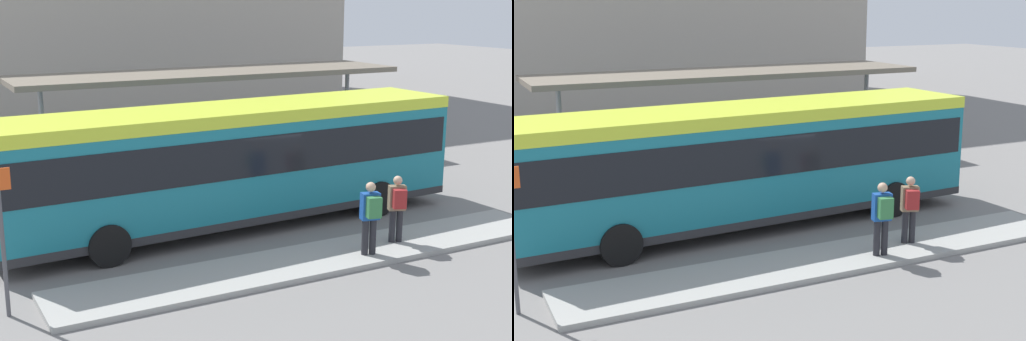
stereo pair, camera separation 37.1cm
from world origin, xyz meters
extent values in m
plane|color=slate|center=(0.00, 0.00, 0.00)|extent=(120.00, 120.00, 0.00)
cube|color=#9E9E99|center=(0.61, -3.23, 0.06)|extent=(12.34, 1.80, 0.12)
cube|color=#197284|center=(0.00, 0.00, 1.73)|extent=(12.24, 2.97, 2.75)
cube|color=#C6DB33|center=(0.00, 0.00, 2.95)|extent=(12.27, 3.00, 0.30)
cube|color=black|center=(0.00, 0.00, 2.06)|extent=(12.00, 2.99, 0.96)
cube|color=black|center=(6.05, 0.28, 2.06)|extent=(0.18, 2.23, 1.06)
cube|color=#28282B|center=(0.00, 0.00, 0.45)|extent=(12.26, 2.99, 0.20)
cylinder|color=black|center=(3.71, 1.33, 0.48)|extent=(0.97, 0.32, 0.96)
cylinder|color=black|center=(3.81, -0.99, 0.48)|extent=(0.97, 0.32, 0.96)
cylinder|color=black|center=(-3.81, 0.99, 0.48)|extent=(0.97, 0.32, 0.96)
cylinder|color=black|center=(-3.71, -1.33, 0.48)|extent=(0.97, 0.32, 0.96)
cylinder|color=#232328|center=(1.48, -3.59, 0.53)|extent=(0.15, 0.15, 0.82)
cylinder|color=#232328|center=(1.66, -3.63, 0.53)|extent=(0.15, 0.15, 0.82)
cube|color=#194799|center=(1.57, -3.61, 1.24)|extent=(0.45, 0.31, 0.61)
cube|color=#337542|center=(1.52, -3.82, 1.27)|extent=(0.34, 0.26, 0.46)
sphere|color=tan|center=(1.57, -3.61, 1.68)|extent=(0.22, 0.22, 0.22)
cylinder|color=#232328|center=(2.56, -3.18, 0.51)|extent=(0.15, 0.15, 0.78)
cylinder|color=#232328|center=(2.73, -3.24, 0.51)|extent=(0.15, 0.15, 0.78)
cube|color=#7A664C|center=(2.64, -3.21, 1.19)|extent=(0.44, 0.34, 0.59)
cube|color=maroon|center=(2.57, -3.40, 1.22)|extent=(0.34, 0.29, 0.45)
sphere|color=tan|center=(2.64, -3.21, 1.61)|extent=(0.21, 0.21, 0.21)
torus|color=black|center=(9.55, 3.29, 0.34)|extent=(0.08, 0.69, 0.69)
torus|color=black|center=(9.51, 4.22, 0.34)|extent=(0.08, 0.69, 0.69)
cylinder|color=#287F3D|center=(9.53, 3.76, 0.56)|extent=(0.07, 0.73, 0.04)
cylinder|color=#287F3D|center=(9.52, 3.93, 0.51)|extent=(0.04, 0.04, 0.34)
cube|color=black|center=(9.52, 3.93, 0.68)|extent=(0.08, 0.18, 0.04)
cylinder|color=#287F3D|center=(9.55, 3.39, 0.64)|extent=(0.48, 0.06, 0.03)
torus|color=black|center=(9.57, 4.03, 0.37)|extent=(0.15, 0.76, 0.76)
torus|color=black|center=(9.71, 5.05, 0.37)|extent=(0.15, 0.76, 0.76)
cylinder|color=silver|center=(9.64, 4.54, 0.62)|extent=(0.14, 0.80, 0.04)
cylinder|color=silver|center=(9.66, 4.72, 0.56)|extent=(0.04, 0.04, 0.37)
cube|color=black|center=(9.66, 4.72, 0.75)|extent=(0.09, 0.19, 0.04)
cylinder|color=silver|center=(9.59, 4.13, 0.71)|extent=(0.48, 0.09, 0.03)
torus|color=black|center=(9.66, 5.80, 0.35)|extent=(0.07, 0.71, 0.70)
torus|color=black|center=(9.62, 4.84, 0.35)|extent=(0.07, 0.71, 0.70)
cylinder|color=black|center=(9.64, 5.32, 0.58)|extent=(0.07, 0.74, 0.04)
cylinder|color=black|center=(9.63, 5.15, 0.52)|extent=(0.04, 0.04, 0.35)
cube|color=black|center=(9.63, 5.15, 0.69)|extent=(0.08, 0.18, 0.04)
cylinder|color=black|center=(9.65, 5.70, 0.66)|extent=(0.48, 0.05, 0.03)
cube|color=#706656|center=(2.31, 6.73, 3.23)|extent=(13.53, 3.41, 0.18)
cylinder|color=gray|center=(-3.44, 6.73, 1.57)|extent=(0.16, 0.16, 3.14)
cylinder|color=gray|center=(8.06, 6.73, 1.57)|extent=(0.16, 0.16, 3.14)
cylinder|color=slate|center=(-0.03, 3.99, 0.32)|extent=(0.82, 0.82, 0.64)
sphere|color=#337F38|center=(-0.03, 3.99, 1.00)|extent=(0.94, 0.94, 0.94)
cylinder|color=slate|center=(6.86, 3.84, 0.32)|extent=(0.85, 0.85, 0.63)
sphere|color=#286B2D|center=(6.86, 3.84, 1.00)|extent=(0.98, 0.98, 0.98)
camera|label=1|loc=(-7.67, -15.86, 5.67)|focal=50.00mm
camera|label=2|loc=(-7.34, -16.03, 5.67)|focal=50.00mm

